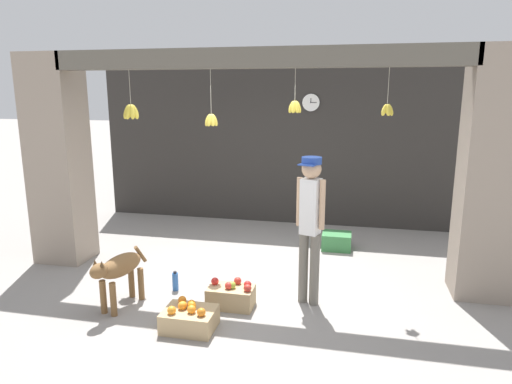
{
  "coord_description": "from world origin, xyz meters",
  "views": [
    {
      "loc": [
        1.26,
        -5.36,
        2.43
      ],
      "look_at": [
        0.0,
        0.43,
        1.11
      ],
      "focal_mm": 32.0,
      "sensor_mm": 36.0,
      "label": 1
    }
  ],
  "objects_px": {
    "water_bottle": "(175,281)",
    "shopkeeper": "(310,218)",
    "fruit_crate_apples": "(231,296)",
    "dog": "(119,270)",
    "fruit_crate_oranges": "(189,318)",
    "wall_clock": "(311,103)",
    "produce_box_green": "(337,241)"
  },
  "relations": [
    {
      "from": "shopkeeper",
      "to": "fruit_crate_oranges",
      "type": "distance_m",
      "value": 1.7
    },
    {
      "from": "wall_clock",
      "to": "fruit_crate_apples",
      "type": "bearing_deg",
      "value": -98.29
    },
    {
      "from": "fruit_crate_apples",
      "to": "water_bottle",
      "type": "relative_size",
      "value": 2.1
    },
    {
      "from": "fruit_crate_oranges",
      "to": "produce_box_green",
      "type": "xyz_separation_m",
      "value": [
        1.39,
        2.83,
        0.01
      ]
    },
    {
      "from": "fruit_crate_oranges",
      "to": "fruit_crate_apples",
      "type": "bearing_deg",
      "value": 63.45
    },
    {
      "from": "shopkeeper",
      "to": "fruit_crate_apples",
      "type": "relative_size",
      "value": 3.29
    },
    {
      "from": "dog",
      "to": "produce_box_green",
      "type": "height_order",
      "value": "dog"
    },
    {
      "from": "shopkeeper",
      "to": "fruit_crate_oranges",
      "type": "xyz_separation_m",
      "value": [
        -1.15,
        -0.87,
        -0.91
      ]
    },
    {
      "from": "fruit_crate_apples",
      "to": "wall_clock",
      "type": "height_order",
      "value": "wall_clock"
    },
    {
      "from": "dog",
      "to": "produce_box_green",
      "type": "distance_m",
      "value": 3.46
    },
    {
      "from": "fruit_crate_oranges",
      "to": "dog",
      "type": "bearing_deg",
      "value": 162.4
    },
    {
      "from": "dog",
      "to": "fruit_crate_apples",
      "type": "xyz_separation_m",
      "value": [
        1.23,
        0.29,
        -0.33
      ]
    },
    {
      "from": "produce_box_green",
      "to": "wall_clock",
      "type": "xyz_separation_m",
      "value": [
        -0.58,
        1.28,
        2.1
      ]
    },
    {
      "from": "fruit_crate_oranges",
      "to": "wall_clock",
      "type": "height_order",
      "value": "wall_clock"
    },
    {
      "from": "fruit_crate_apples",
      "to": "shopkeeper",
      "type": "bearing_deg",
      "value": 18.26
    },
    {
      "from": "shopkeeper",
      "to": "fruit_crate_oranges",
      "type": "bearing_deg",
      "value": 55.73
    },
    {
      "from": "fruit_crate_oranges",
      "to": "wall_clock",
      "type": "xyz_separation_m",
      "value": [
        0.81,
        4.12,
        2.11
      ]
    },
    {
      "from": "dog",
      "to": "fruit_crate_oranges",
      "type": "xyz_separation_m",
      "value": [
        0.94,
        -0.3,
        -0.34
      ]
    },
    {
      "from": "dog",
      "to": "water_bottle",
      "type": "distance_m",
      "value": 0.79
    },
    {
      "from": "fruit_crate_oranges",
      "to": "produce_box_green",
      "type": "distance_m",
      "value": 3.16
    },
    {
      "from": "shopkeeper",
      "to": "water_bottle",
      "type": "xyz_separation_m",
      "value": [
        -1.65,
        -0.01,
        -0.91
      ]
    },
    {
      "from": "fruit_crate_oranges",
      "to": "fruit_crate_apples",
      "type": "distance_m",
      "value": 0.65
    },
    {
      "from": "produce_box_green",
      "to": "wall_clock",
      "type": "relative_size",
      "value": 1.39
    },
    {
      "from": "dog",
      "to": "fruit_crate_oranges",
      "type": "bearing_deg",
      "value": 86.21
    },
    {
      "from": "shopkeeper",
      "to": "dog",
      "type": "bearing_deg",
      "value": 33.91
    },
    {
      "from": "dog",
      "to": "fruit_crate_apples",
      "type": "relative_size",
      "value": 1.67
    },
    {
      "from": "fruit_crate_oranges",
      "to": "produce_box_green",
      "type": "relative_size",
      "value": 1.2
    },
    {
      "from": "fruit_crate_apples",
      "to": "water_bottle",
      "type": "distance_m",
      "value": 0.84
    },
    {
      "from": "produce_box_green",
      "to": "fruit_crate_oranges",
      "type": "bearing_deg",
      "value": -116.1
    },
    {
      "from": "water_bottle",
      "to": "wall_clock",
      "type": "height_order",
      "value": "wall_clock"
    },
    {
      "from": "water_bottle",
      "to": "shopkeeper",
      "type": "bearing_deg",
      "value": 0.28
    },
    {
      "from": "fruit_crate_oranges",
      "to": "water_bottle",
      "type": "height_order",
      "value": "fruit_crate_oranges"
    }
  ]
}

